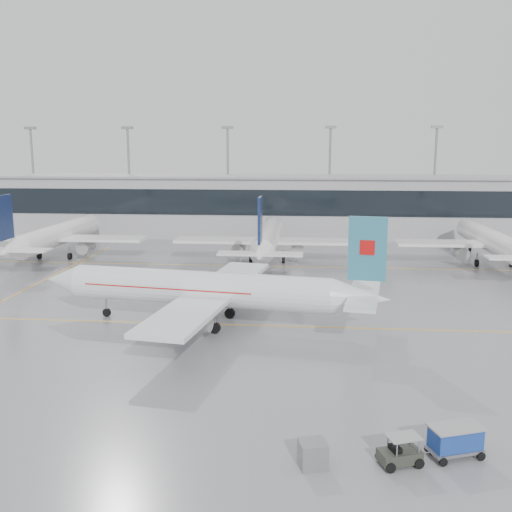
# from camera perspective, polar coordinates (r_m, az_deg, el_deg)

# --- Properties ---
(ground) EXTENTS (320.00, 320.00, 0.00)m
(ground) POSITION_cam_1_polar(r_m,az_deg,el_deg) (59.23, -1.01, -6.93)
(ground) COLOR gray
(ground) RESTS_ON ground
(taxi_line_main) EXTENTS (120.00, 0.25, 0.01)m
(taxi_line_main) POSITION_cam_1_polar(r_m,az_deg,el_deg) (59.23, -1.01, -6.92)
(taxi_line_main) COLOR gold
(taxi_line_main) RESTS_ON ground
(taxi_line_north) EXTENTS (120.00, 0.25, 0.01)m
(taxi_line_north) POSITION_cam_1_polar(r_m,az_deg,el_deg) (88.18, 1.01, -1.01)
(taxi_line_north) COLOR gold
(taxi_line_north) RESTS_ON ground
(taxi_line_cross) EXTENTS (0.25, 60.00, 0.01)m
(taxi_line_cross) POSITION_cam_1_polar(r_m,az_deg,el_deg) (81.68, -21.30, -2.71)
(taxi_line_cross) COLOR gold
(taxi_line_cross) RESTS_ON ground
(terminal) EXTENTS (180.00, 15.00, 12.00)m
(terminal) POSITION_cam_1_polar(r_m,az_deg,el_deg) (118.88, 2.09, 4.96)
(terminal) COLOR #9B9B9F
(terminal) RESTS_ON ground
(terminal_glass) EXTENTS (180.00, 0.20, 5.00)m
(terminal_glass) POSITION_cam_1_polar(r_m,az_deg,el_deg) (111.23, 1.89, 5.34)
(terminal_glass) COLOR black
(terminal_glass) RESTS_ON ground
(terminal_roof) EXTENTS (182.00, 16.00, 0.40)m
(terminal_roof) POSITION_cam_1_polar(r_m,az_deg,el_deg) (118.41, 2.11, 7.95)
(terminal_roof) COLOR gray
(terminal_roof) RESTS_ON ground
(light_masts) EXTENTS (156.40, 1.00, 22.60)m
(light_masts) POSITION_cam_1_polar(r_m,az_deg,el_deg) (124.35, 2.25, 8.61)
(light_masts) COLOR gray
(light_masts) RESTS_ON ground
(air_canada_jet) EXTENTS (37.02, 30.01, 11.70)m
(air_canada_jet) POSITION_cam_1_polar(r_m,az_deg,el_deg) (58.58, -4.53, -3.38)
(air_canada_jet) COLOR white
(air_canada_jet) RESTS_ON ground
(parked_jet_b) EXTENTS (29.64, 36.96, 11.72)m
(parked_jet_b) POSITION_cam_1_polar(r_m,az_deg,el_deg) (99.71, -19.34, 1.92)
(parked_jet_b) COLOR white
(parked_jet_b) RESTS_ON ground
(parked_jet_c) EXTENTS (29.64, 36.96, 11.72)m
(parked_jet_c) POSITION_cam_1_polar(r_m,az_deg,el_deg) (91.13, 1.18, 1.74)
(parked_jet_c) COLOR white
(parked_jet_c) RESTS_ON ground
(parked_jet_d) EXTENTS (29.64, 36.96, 11.72)m
(parked_jet_d) POSITION_cam_1_polar(r_m,az_deg,el_deg) (95.49, 22.64, 1.32)
(parked_jet_d) COLOR white
(parked_jet_d) RESTS_ON ground
(baggage_tug) EXTENTS (3.64, 2.20, 1.74)m
(baggage_tug) POSITION_cam_1_polar(r_m,az_deg,el_deg) (35.72, 14.17, -18.71)
(baggage_tug) COLOR #2D3129
(baggage_tug) RESTS_ON ground
(baggage_cart) EXTENTS (3.50, 2.65, 1.92)m
(baggage_cart) POSITION_cam_1_polar(r_m,az_deg,el_deg) (37.19, 19.31, -16.87)
(baggage_cart) COLOR gray
(baggage_cart) RESTS_ON ground
(gse_unit) EXTENTS (1.82, 1.75, 1.52)m
(gse_unit) POSITION_cam_1_polar(r_m,az_deg,el_deg) (34.67, 5.70, -19.11)
(gse_unit) COLOR slate
(gse_unit) RESTS_ON ground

